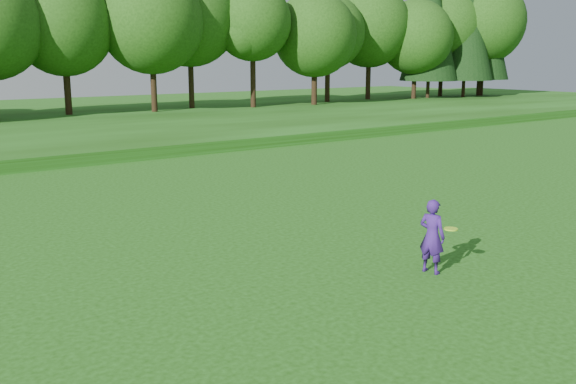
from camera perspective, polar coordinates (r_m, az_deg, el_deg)
ground at (r=14.71m, az=13.32°, el=-7.21°), size 140.00×140.00×0.00m
berm at (r=44.36m, az=-22.66°, el=5.21°), size 130.00×30.00×0.60m
walking_path at (r=31.12m, az=-16.12°, el=2.68°), size 130.00×1.60×0.04m
woman at (r=14.61m, az=12.69°, el=-3.86°), size 0.63×0.83×1.68m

